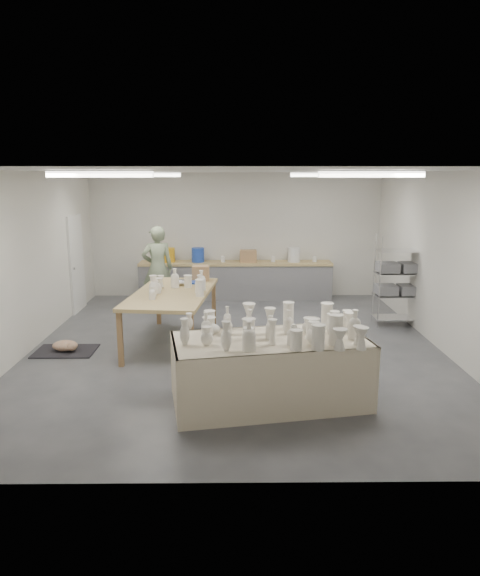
{
  "coord_description": "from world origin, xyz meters",
  "views": [
    {
      "loc": [
        -0.02,
        -8.47,
        2.92
      ],
      "look_at": [
        0.07,
        0.07,
        1.05
      ],
      "focal_mm": 32.0,
      "sensor_mm": 36.0,
      "label": 1
    }
  ],
  "objects_px": {
    "potter": "(158,268)",
    "work_table": "(176,291)",
    "drying_table": "(271,368)",
    "red_stool": "(160,295)"
  },
  "relations": [
    {
      "from": "work_table",
      "to": "red_stool",
      "type": "relative_size",
      "value": 6.79
    },
    {
      "from": "drying_table",
      "to": "work_table",
      "type": "relative_size",
      "value": 1.01
    },
    {
      "from": "work_table",
      "to": "potter",
      "type": "bearing_deg",
      "value": 112.03
    },
    {
      "from": "potter",
      "to": "red_stool",
      "type": "bearing_deg",
      "value": -103.63
    },
    {
      "from": "drying_table",
      "to": "potter",
      "type": "height_order",
      "value": "potter"
    },
    {
      "from": "potter",
      "to": "work_table",
      "type": "bearing_deg",
      "value": 92.38
    },
    {
      "from": "work_table",
      "to": "red_stool",
      "type": "bearing_deg",
      "value": 110.41
    },
    {
      "from": "drying_table",
      "to": "work_table",
      "type": "bearing_deg",
      "value": 110.58
    },
    {
      "from": "drying_table",
      "to": "red_stool",
      "type": "relative_size",
      "value": 6.85
    },
    {
      "from": "drying_table",
      "to": "work_table",
      "type": "distance_m",
      "value": 3.0
    }
  ]
}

